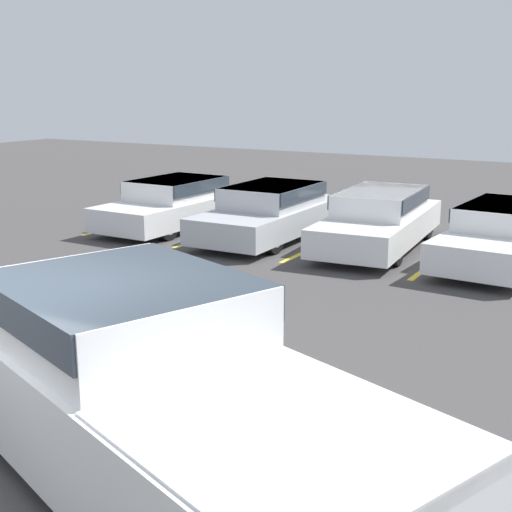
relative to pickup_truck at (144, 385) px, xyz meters
The scene contains 9 objects.
stall_stripe_a 12.63m from the pickup_truck, 129.00° to the left, with size 0.12×4.29×0.01m, color yellow.
stall_stripe_b 11.16m from the pickup_truck, 118.36° to the left, with size 0.12×4.29×0.01m, color yellow.
stall_stripe_c 10.18m from the pickup_truck, 105.09° to the left, with size 0.12×4.29×0.01m, color yellow.
stall_stripe_d 9.83m from the pickup_truck, 89.98° to the left, with size 0.12×4.29×0.01m, color yellow.
pickup_truck is the anchor object (origin of this frame).
parked_sedan_a 11.65m from the pickup_truck, 124.64° to the left, with size 1.90×4.50×1.21m.
parked_sedan_b 10.43m from the pickup_truck, 112.29° to the left, with size 1.85×4.66×1.23m.
parked_sedan_c 10.04m from the pickup_truck, 98.25° to the left, with size 2.06×4.88×1.25m.
parked_sedan_d 9.92m from the pickup_truck, 83.03° to the left, with size 1.98×4.78×1.19m.
Camera 1 is at (4.84, -3.83, 3.49)m, focal length 50.00 mm.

